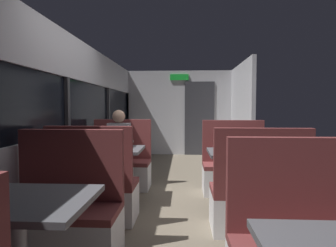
{
  "coord_description": "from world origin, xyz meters",
  "views": [
    {
      "loc": [
        0.13,
        -3.79,
        1.3
      ],
      "look_at": [
        -0.24,
        2.98,
        0.92
      ],
      "focal_mm": 31.01,
      "sensor_mm": 36.0,
      "label": 1
    }
  ],
  "objects_px": {
    "bench_rear_aisle_facing_entry": "(234,171)",
    "coffee_cup_secondary": "(236,146)",
    "bench_mid_window_facing_end": "(94,193)",
    "dining_table_rear_aisle": "(244,159)",
    "bench_rear_aisle_facing_end": "(258,201)",
    "bench_mid_window_facing_entry": "(121,167)",
    "bench_near_window_facing_entry": "(65,220)",
    "dining_table_mid_window": "(109,155)",
    "coffee_cup_primary": "(103,144)",
    "dining_table_near_window": "(18,214)",
    "seated_passenger": "(120,155)"
  },
  "relations": [
    {
      "from": "dining_table_rear_aisle",
      "to": "coffee_cup_secondary",
      "type": "bearing_deg",
      "value": 115.96
    },
    {
      "from": "dining_table_near_window",
      "to": "bench_near_window_facing_entry",
      "type": "xyz_separation_m",
      "value": [
        0.0,
        0.7,
        -0.31
      ]
    },
    {
      "from": "bench_mid_window_facing_entry",
      "to": "seated_passenger",
      "type": "bearing_deg",
      "value": -90.0
    },
    {
      "from": "bench_mid_window_facing_end",
      "to": "coffee_cup_primary",
      "type": "distance_m",
      "value": 0.94
    },
    {
      "from": "bench_mid_window_facing_end",
      "to": "dining_table_mid_window",
      "type": "bearing_deg",
      "value": 90.0
    },
    {
      "from": "bench_mid_window_facing_end",
      "to": "bench_rear_aisle_facing_entry",
      "type": "bearing_deg",
      "value": 33.81
    },
    {
      "from": "dining_table_near_window",
      "to": "dining_table_rear_aisle",
      "type": "distance_m",
      "value": 2.69
    },
    {
      "from": "bench_mid_window_facing_end",
      "to": "coffee_cup_secondary",
      "type": "xyz_separation_m",
      "value": [
        1.72,
        0.65,
        0.46
      ]
    },
    {
      "from": "coffee_cup_secondary",
      "to": "dining_table_rear_aisle",
      "type": "bearing_deg",
      "value": -64.04
    },
    {
      "from": "bench_mid_window_facing_end",
      "to": "coffee_cup_primary",
      "type": "relative_size",
      "value": 12.22
    },
    {
      "from": "seated_passenger",
      "to": "coffee_cup_secondary",
      "type": "height_order",
      "value": "seated_passenger"
    },
    {
      "from": "bench_mid_window_facing_entry",
      "to": "dining_table_near_window",
      "type": "bearing_deg",
      "value": -90.0
    },
    {
      "from": "dining_table_near_window",
      "to": "coffee_cup_secondary",
      "type": "bearing_deg",
      "value": 51.43
    },
    {
      "from": "bench_rear_aisle_facing_end",
      "to": "seated_passenger",
      "type": "bearing_deg",
      "value": 139.54
    },
    {
      "from": "dining_table_rear_aisle",
      "to": "bench_rear_aisle_facing_end",
      "type": "height_order",
      "value": "bench_rear_aisle_facing_end"
    },
    {
      "from": "bench_rear_aisle_facing_end",
      "to": "bench_near_window_facing_entry",
      "type": "bearing_deg",
      "value": -161.21
    },
    {
      "from": "dining_table_near_window",
      "to": "dining_table_rear_aisle",
      "type": "relative_size",
      "value": 1.0
    },
    {
      "from": "coffee_cup_primary",
      "to": "coffee_cup_secondary",
      "type": "bearing_deg",
      "value": -5.16
    },
    {
      "from": "bench_mid_window_facing_end",
      "to": "seated_passenger",
      "type": "distance_m",
      "value": 1.34
    },
    {
      "from": "bench_mid_window_facing_entry",
      "to": "coffee_cup_secondary",
      "type": "height_order",
      "value": "bench_mid_window_facing_entry"
    },
    {
      "from": "dining_table_near_window",
      "to": "bench_rear_aisle_facing_end",
      "type": "distance_m",
      "value": 2.24
    },
    {
      "from": "coffee_cup_primary",
      "to": "coffee_cup_secondary",
      "type": "relative_size",
      "value": 1.0
    },
    {
      "from": "bench_mid_window_facing_end",
      "to": "coffee_cup_secondary",
      "type": "height_order",
      "value": "bench_mid_window_facing_end"
    },
    {
      "from": "coffee_cup_secondary",
      "to": "bench_near_window_facing_entry",
      "type": "bearing_deg",
      "value": -139.74
    },
    {
      "from": "bench_near_window_facing_entry",
      "to": "dining_table_mid_window",
      "type": "height_order",
      "value": "bench_near_window_facing_entry"
    },
    {
      "from": "bench_mid_window_facing_entry",
      "to": "dining_table_rear_aisle",
      "type": "xyz_separation_m",
      "value": [
        1.79,
        -0.9,
        0.31
      ]
    },
    {
      "from": "bench_near_window_facing_entry",
      "to": "coffee_cup_secondary",
      "type": "relative_size",
      "value": 12.22
    },
    {
      "from": "dining_table_near_window",
      "to": "coffee_cup_primary",
      "type": "height_order",
      "value": "coffee_cup_primary"
    },
    {
      "from": "bench_mid_window_facing_end",
      "to": "coffee_cup_primary",
      "type": "height_order",
      "value": "bench_mid_window_facing_end"
    },
    {
      "from": "bench_rear_aisle_facing_entry",
      "to": "seated_passenger",
      "type": "xyz_separation_m",
      "value": [
        -1.79,
        0.13,
        0.21
      ]
    },
    {
      "from": "dining_table_near_window",
      "to": "bench_mid_window_facing_entry",
      "type": "height_order",
      "value": "bench_mid_window_facing_entry"
    },
    {
      "from": "bench_rear_aisle_facing_end",
      "to": "coffee_cup_secondary",
      "type": "height_order",
      "value": "bench_rear_aisle_facing_end"
    },
    {
      "from": "coffee_cup_primary",
      "to": "coffee_cup_secondary",
      "type": "xyz_separation_m",
      "value": [
        1.84,
        -0.17,
        0.0
      ]
    },
    {
      "from": "bench_mid_window_facing_entry",
      "to": "bench_rear_aisle_facing_entry",
      "type": "relative_size",
      "value": 1.0
    },
    {
      "from": "bench_mid_window_facing_end",
      "to": "seated_passenger",
      "type": "height_order",
      "value": "seated_passenger"
    },
    {
      "from": "bench_near_window_facing_entry",
      "to": "seated_passenger",
      "type": "distance_m",
      "value": 2.15
    },
    {
      "from": "dining_table_rear_aisle",
      "to": "seated_passenger",
      "type": "distance_m",
      "value": 1.97
    },
    {
      "from": "dining_table_near_window",
      "to": "bench_rear_aisle_facing_end",
      "type": "height_order",
      "value": "bench_rear_aisle_facing_end"
    },
    {
      "from": "bench_near_window_facing_entry",
      "to": "dining_table_mid_window",
      "type": "distance_m",
      "value": 1.54
    },
    {
      "from": "dining_table_near_window",
      "to": "coffee_cup_primary",
      "type": "relative_size",
      "value": 10.0
    },
    {
      "from": "bench_mid_window_facing_entry",
      "to": "bench_near_window_facing_entry",
      "type": "bearing_deg",
      "value": -90.0
    },
    {
      "from": "dining_table_mid_window",
      "to": "bench_rear_aisle_facing_end",
      "type": "distance_m",
      "value": 2.03
    },
    {
      "from": "coffee_cup_primary",
      "to": "dining_table_near_window",
      "type": "bearing_deg",
      "value": -86.91
    },
    {
      "from": "bench_near_window_facing_entry",
      "to": "seated_passenger",
      "type": "height_order",
      "value": "seated_passenger"
    },
    {
      "from": "bench_mid_window_facing_entry",
      "to": "coffee_cup_primary",
      "type": "distance_m",
      "value": 0.75
    },
    {
      "from": "bench_rear_aisle_facing_entry",
      "to": "coffee_cup_primary",
      "type": "bearing_deg",
      "value": -168.61
    },
    {
      "from": "bench_rear_aisle_facing_end",
      "to": "coffee_cup_secondary",
      "type": "xyz_separation_m",
      "value": [
        -0.07,
        0.85,
        0.46
      ]
    },
    {
      "from": "coffee_cup_secondary",
      "to": "bench_mid_window_facing_end",
      "type": "bearing_deg",
      "value": -159.38
    },
    {
      "from": "bench_rear_aisle_facing_entry",
      "to": "coffee_cup_secondary",
      "type": "bearing_deg",
      "value": -97.39
    },
    {
      "from": "dining_table_rear_aisle",
      "to": "coffee_cup_secondary",
      "type": "relative_size",
      "value": 10.0
    }
  ]
}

